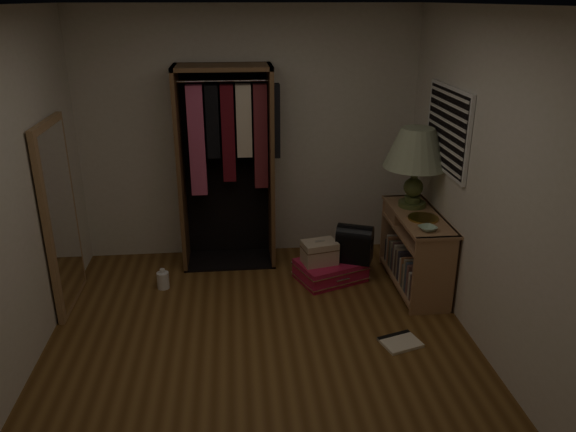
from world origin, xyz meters
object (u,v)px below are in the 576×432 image
(pink_suitcase, at_px, (330,270))
(white_jug, at_px, (163,280))
(floor_mirror, at_px, (60,217))
(black_bag, at_px, (355,242))
(table_lamp, at_px, (417,150))
(open_wardrobe, at_px, (229,150))
(console_bookshelf, at_px, (414,247))
(train_case, at_px, (320,252))

(pink_suitcase, bearing_deg, white_jug, 159.74)
(pink_suitcase, height_order, white_jug, white_jug)
(floor_mirror, height_order, black_bag, floor_mirror)
(floor_mirror, relative_size, table_lamp, 2.12)
(black_bag, xyz_separation_m, table_lamp, (0.55, 0.01, 0.92))
(floor_mirror, height_order, white_jug, floor_mirror)
(table_lamp, bearing_deg, white_jug, -179.04)
(pink_suitcase, relative_size, black_bag, 1.91)
(table_lamp, bearing_deg, open_wardrobe, 162.90)
(table_lamp, distance_m, white_jug, 2.73)
(open_wardrobe, bearing_deg, white_jug, -139.25)
(open_wardrobe, height_order, pink_suitcase, open_wardrobe)
(pink_suitcase, bearing_deg, black_bag, -20.89)
(black_bag, bearing_deg, open_wardrobe, 177.91)
(pink_suitcase, bearing_deg, table_lamp, -20.06)
(black_bag, bearing_deg, pink_suitcase, -157.11)
(console_bookshelf, relative_size, pink_suitcase, 1.45)
(console_bookshelf, height_order, open_wardrobe, open_wardrobe)
(floor_mirror, height_order, pink_suitcase, floor_mirror)
(console_bookshelf, height_order, pink_suitcase, console_bookshelf)
(open_wardrobe, xyz_separation_m, table_lamp, (1.76, -0.54, 0.10))
(open_wardrobe, relative_size, floor_mirror, 1.21)
(pink_suitcase, height_order, train_case, train_case)
(table_lamp, bearing_deg, black_bag, -178.55)
(open_wardrobe, bearing_deg, black_bag, -24.71)
(white_jug, bearing_deg, table_lamp, 0.96)
(console_bookshelf, distance_m, train_case, 0.91)
(console_bookshelf, bearing_deg, pink_suitcase, 167.68)
(train_case, height_order, white_jug, train_case)
(open_wardrobe, height_order, black_bag, open_wardrobe)
(open_wardrobe, height_order, floor_mirror, open_wardrobe)
(open_wardrobe, distance_m, pink_suitcase, 1.58)
(train_case, height_order, black_bag, black_bag)
(train_case, bearing_deg, floor_mirror, 171.92)
(open_wardrobe, distance_m, floor_mirror, 1.71)
(floor_mirror, bearing_deg, black_bag, 4.56)
(black_bag, distance_m, table_lamp, 1.07)
(open_wardrobe, distance_m, white_jug, 1.44)
(floor_mirror, xyz_separation_m, pink_suitcase, (2.46, 0.21, -0.75))
(black_bag, bearing_deg, console_bookshelf, 5.18)
(console_bookshelf, xyz_separation_m, open_wardrobe, (-1.75, 0.73, 0.83))
(train_case, distance_m, table_lamp, 1.35)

